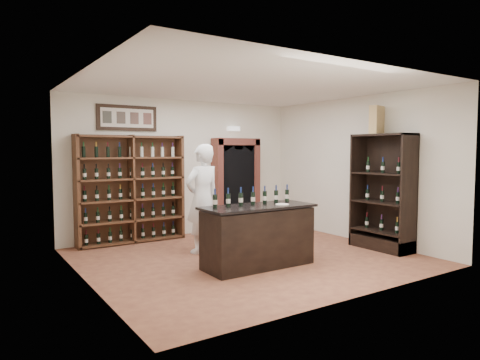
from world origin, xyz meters
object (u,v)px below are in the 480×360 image
object	(u,v)px
counter_bottle_0	(215,201)
side_cabinet	(383,210)
tasting_counter	(258,236)
wine_crate	(377,120)
wine_shelf	(131,189)
shopkeeper	(202,199)

from	to	relation	value
counter_bottle_0	side_cabinet	world-z (taller)	side_cabinet
tasting_counter	wine_crate	world-z (taller)	wine_crate
tasting_counter	counter_bottle_0	xyz separation A→B (m)	(-0.72, 0.14, 0.61)
counter_bottle_0	wine_crate	distance (m)	3.67
wine_shelf	side_cabinet	bearing A→B (deg)	-40.21
tasting_counter	shopkeeper	bearing A→B (deg)	102.30
wine_shelf	side_cabinet	world-z (taller)	same
counter_bottle_0	wine_crate	bearing A→B (deg)	-4.88
side_cabinet	wine_crate	bearing A→B (deg)	107.57
counter_bottle_0	shopkeeper	world-z (taller)	shopkeeper
tasting_counter	shopkeeper	size ratio (longest dim) A/B	0.94
tasting_counter	wine_crate	distance (m)	3.33
counter_bottle_0	shopkeeper	distance (m)	1.28
shopkeeper	wine_crate	bearing A→B (deg)	143.82
side_cabinet	shopkeeper	bearing A→B (deg)	151.38
wine_shelf	shopkeeper	world-z (taller)	wine_shelf
side_cabinet	wine_shelf	bearing A→B (deg)	139.79
tasting_counter	counter_bottle_0	size ratio (longest dim) A/B	6.27
counter_bottle_0	side_cabinet	bearing A→B (deg)	-7.35
tasting_counter	wine_shelf	bearing A→B (deg)	110.56
side_cabinet	wine_crate	xyz separation A→B (m)	(-0.05, 0.15, 1.71)
wine_shelf	shopkeeper	size ratio (longest dim) A/B	1.10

